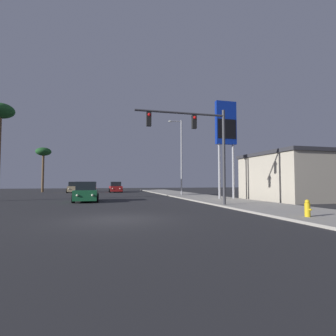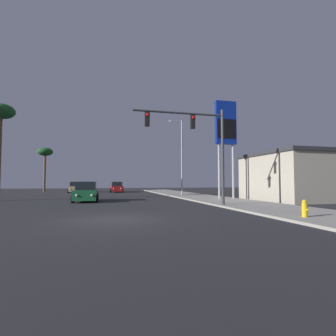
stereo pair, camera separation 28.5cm
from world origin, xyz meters
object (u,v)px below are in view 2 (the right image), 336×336
(traffic_light_mast, at_px, (199,137))
(street_lamp, at_px, (181,153))
(car_green, at_px, (86,192))
(car_tan, at_px, (76,188))
(palm_tree_far, at_px, (45,154))
(gas_station_sign, at_px, (226,128))
(palm_tree_near, at_px, (0,116))
(car_red, at_px, (117,187))
(fire_hydrant, at_px, (305,209))

(traffic_light_mast, xyz_separation_m, street_lamp, (2.85, 13.66, 0.45))
(car_green, distance_m, street_lamp, 13.20)
(car_tan, xyz_separation_m, palm_tree_far, (-5.06, 2.54, 5.46))
(gas_station_sign, bearing_deg, palm_tree_far, 130.05)
(palm_tree_near, bearing_deg, car_green, -19.05)
(car_green, xyz_separation_m, car_tan, (-2.77, 20.07, 0.00))
(car_red, relative_size, gas_station_sign, 0.48)
(car_red, height_order, gas_station_sign, gas_station_sign)
(traffic_light_mast, height_order, gas_station_sign, gas_station_sign)
(palm_tree_near, bearing_deg, palm_tree_far, 90.78)
(car_green, distance_m, gas_station_sign, 13.71)
(gas_station_sign, height_order, fire_hydrant, gas_station_sign)
(fire_hydrant, bearing_deg, palm_tree_near, 137.51)
(car_red, distance_m, palm_tree_far, 12.94)
(car_tan, relative_size, traffic_light_mast, 0.67)
(car_green, bearing_deg, palm_tree_far, -70.26)
(car_green, xyz_separation_m, traffic_light_mast, (7.60, -6.87, 3.91))
(car_red, height_order, car_tan, same)
(car_tan, relative_size, fire_hydrant, 5.70)
(car_green, bearing_deg, palm_tree_near, -18.41)
(car_red, distance_m, traffic_light_mast, 27.20)
(gas_station_sign, distance_m, palm_tree_far, 31.32)
(street_lamp, bearing_deg, fire_hydrant, -91.21)
(palm_tree_near, bearing_deg, car_red, 57.07)
(car_green, distance_m, car_red, 20.05)
(fire_hydrant, bearing_deg, gas_station_sign, 79.25)
(car_green, distance_m, traffic_light_mast, 10.97)
(car_green, bearing_deg, car_tan, -81.50)
(palm_tree_far, bearing_deg, fire_hydrant, -63.69)
(fire_hydrant, bearing_deg, car_tan, 110.86)
(car_green, height_order, gas_station_sign, gas_station_sign)
(car_tan, height_order, gas_station_sign, gas_station_sign)
(car_green, relative_size, palm_tree_far, 0.60)
(car_green, xyz_separation_m, palm_tree_far, (-7.83, 22.61, 5.46))
(car_red, xyz_separation_m, car_tan, (-6.31, 0.33, 0.00))
(gas_station_sign, bearing_deg, car_tan, 125.15)
(car_tan, xyz_separation_m, gas_station_sign, (15.09, -21.44, 5.86))
(traffic_light_mast, xyz_separation_m, fire_hydrant, (2.42, -6.62, -4.18))
(gas_station_sign, relative_size, fire_hydrant, 11.84)
(fire_hydrant, bearing_deg, palm_tree_far, 116.31)
(car_red, height_order, street_lamp, street_lamp)
(car_red, distance_m, palm_tree_near, 21.49)
(gas_station_sign, bearing_deg, car_red, 112.60)
(street_lamp, distance_m, gas_station_sign, 8.50)
(car_red, xyz_separation_m, palm_tree_near, (-11.10, -17.13, 6.71))
(palm_tree_near, bearing_deg, street_lamp, 13.07)
(fire_hydrant, relative_size, palm_tree_near, 0.09)
(car_red, bearing_deg, street_lamp, 116.52)
(street_lamp, height_order, palm_tree_near, street_lamp)
(car_red, xyz_separation_m, gas_station_sign, (8.78, -21.11, 5.86))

